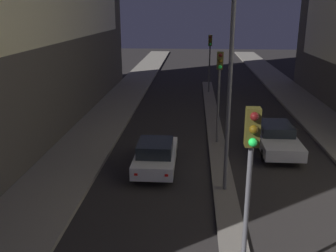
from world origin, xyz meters
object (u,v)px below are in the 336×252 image
Objects in this scene: traffic_light_near at (250,163)px; car_left_lane at (156,155)px; traffic_light_mid at (219,77)px; traffic_light_far at (210,51)px; street_lamp at (234,5)px; car_right_lane at (276,137)px.

car_left_lane is (-2.99, 7.70, -2.96)m from traffic_light_near.
traffic_light_mid is 5.58m from car_left_lane.
traffic_light_far is at bearing 79.78° from car_left_lane.
street_lamp is 2.45× the size of car_left_lane.
street_lamp is (0.00, -5.64, 3.53)m from traffic_light_mid.
traffic_light_near is 8.77m from car_left_lane.
traffic_light_near and traffic_light_far have the same top height.
traffic_light_mid reaches higher than car_right_lane.
traffic_light_near is 0.49× the size of street_lamp.
traffic_light_far is at bearing 90.00° from traffic_light_mid.
car_right_lane is (2.99, -13.68, -2.97)m from traffic_light_far.
street_lamp is 7.41m from car_left_lane.
car_left_lane is at bearing -129.18° from traffic_light_mid.
traffic_light_near is at bearing -105.76° from car_right_lane.
traffic_light_near reaches higher than car_left_lane.
car_right_lane is at bearing 74.24° from traffic_light_near.
street_lamp is 2.10× the size of car_right_lane.
traffic_light_near is 1.00× the size of traffic_light_far.
street_lamp is (0.00, 5.73, 3.53)m from traffic_light_near.
car_left_lane is at bearing -154.18° from car_right_lane.
car_right_lane is (2.99, 10.59, -2.97)m from traffic_light_near.
car_right_lane is at bearing 58.42° from street_lamp.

